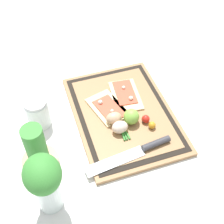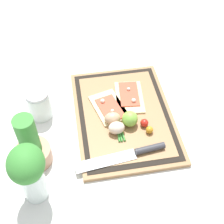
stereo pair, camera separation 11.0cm
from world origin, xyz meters
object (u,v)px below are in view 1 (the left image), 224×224
object	(u,v)px
egg_brown	(114,118)
sauce_jar	(38,114)
herb_pot	(39,157)
herb_glass	(45,181)
knife	(143,149)
egg_pink	(120,127)
cherry_tomato_red	(146,119)
lime	(131,117)
pizza_slice_far	(108,108)
pizza_slice_near	(126,95)
cherry_tomato_yellow	(152,125)

from	to	relation	value
egg_brown	sauce_jar	world-z (taller)	sauce_jar
herb_pot	sauce_jar	world-z (taller)	herb_pot
herb_glass	knife	bearing A→B (deg)	-76.55
egg_pink	cherry_tomato_red	xyz separation A→B (m)	(0.01, -0.10, -0.01)
lime	egg_brown	bearing A→B (deg)	74.00
sauce_jar	lime	bearing A→B (deg)	-109.86
egg_brown	egg_pink	xyz separation A→B (m)	(-0.04, -0.01, 0.00)
pizza_slice_far	cherry_tomato_red	distance (m)	0.15
egg_brown	sauce_jar	size ratio (longest dim) A/B	0.50
sauce_jar	egg_brown	bearing A→B (deg)	-110.75
sauce_jar	herb_glass	size ratio (longest dim) A/B	0.53
knife	lime	distance (m)	0.13
egg_brown	knife	bearing A→B (deg)	-160.09
herb_pot	pizza_slice_near	bearing A→B (deg)	-59.64
cherry_tomato_yellow	pizza_slice_far	bearing A→B (deg)	42.08
pizza_slice_far	cherry_tomato_red	bearing A→B (deg)	-132.69
pizza_slice_far	herb_glass	xyz separation A→B (m)	(-0.29, 0.27, 0.10)
egg_pink	sauce_jar	world-z (taller)	sauce_jar
pizza_slice_far	egg_pink	distance (m)	0.11
lime	cherry_tomato_red	xyz separation A→B (m)	(-0.02, -0.05, -0.01)
pizza_slice_far	herb_glass	distance (m)	0.40
herb_pot	lime	bearing A→B (deg)	-76.09
egg_brown	lime	world-z (taller)	lime
pizza_slice_near	lime	distance (m)	0.13
knife	cherry_tomato_red	size ratio (longest dim) A/B	10.55
pizza_slice_far	egg_brown	xyz separation A→B (m)	(-0.07, -0.00, 0.02)
pizza_slice_near	cherry_tomato_red	xyz separation A→B (m)	(-0.14, -0.02, 0.01)
herb_glass	lime	bearing A→B (deg)	-58.15
herb_pot	cherry_tomato_red	bearing A→B (deg)	-80.02
pizza_slice_near	herb_glass	size ratio (longest dim) A/B	0.80
cherry_tomato_yellow	herb_pot	world-z (taller)	herb_pot
herb_pot	sauce_jar	size ratio (longest dim) A/B	1.79
egg_pink	egg_brown	bearing A→B (deg)	8.90
herb_pot	egg_pink	bearing A→B (deg)	-78.86
knife	cherry_tomato_red	distance (m)	0.12
knife	herb_glass	distance (m)	0.34
herb_pot	herb_glass	world-z (taller)	herb_glass
egg_pink	lime	bearing A→B (deg)	-62.48
knife	sauce_jar	bearing A→B (deg)	51.66
egg_pink	herb_glass	size ratio (longest dim) A/B	0.26
cherry_tomato_yellow	sauce_jar	world-z (taller)	sauce_jar
pizza_slice_far	sauce_jar	size ratio (longest dim) A/B	1.58
pizza_slice_far	lime	size ratio (longest dim) A/B	3.21
lime	pizza_slice_near	bearing A→B (deg)	-11.19
egg_pink	herb_glass	xyz separation A→B (m)	(-0.18, 0.27, 0.09)
pizza_slice_far	knife	world-z (taller)	pizza_slice_far
cherry_tomato_yellow	sauce_jar	bearing A→B (deg)	66.67
lime	cherry_tomato_yellow	bearing A→B (deg)	-128.46
herb_pot	egg_brown	bearing A→B (deg)	-70.07
pizza_slice_near	egg_brown	xyz separation A→B (m)	(-0.11, 0.08, 0.02)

